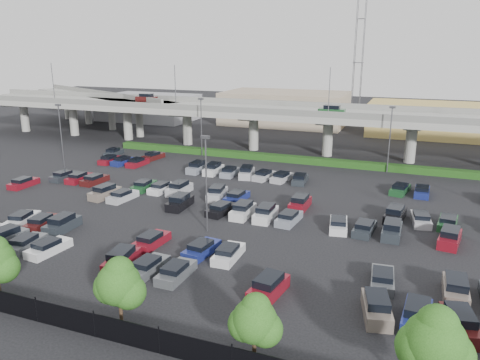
# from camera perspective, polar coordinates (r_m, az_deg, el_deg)

# --- Properties ---
(ground) EXTENTS (280.00, 280.00, 0.00)m
(ground) POSITION_cam_1_polar(r_m,az_deg,el_deg) (57.28, -0.61, -3.36)
(ground) COLOR black
(overpass) EXTENTS (150.00, 13.00, 15.80)m
(overpass) POSITION_cam_1_polar(r_m,az_deg,el_deg) (85.48, 7.28, 7.79)
(overpass) COLOR gray
(overpass) RESTS_ON ground
(on_ramp) EXTENTS (50.93, 30.13, 8.80)m
(on_ramp) POSITION_cam_1_polar(r_m,az_deg,el_deg) (118.53, -16.71, 9.46)
(on_ramp) COLOR gray
(on_ramp) RESTS_ON ground
(hedge) EXTENTS (66.00, 1.60, 1.10)m
(hedge) POSITION_cam_1_polar(r_m,az_deg,el_deg) (79.96, 6.06, 2.57)
(hedge) COLOR #193E12
(hedge) RESTS_ON ground
(fence) EXTENTS (70.00, 0.10, 2.00)m
(fence) POSITION_cam_1_polar(r_m,az_deg,el_deg) (35.00, -18.71, -16.06)
(fence) COLOR black
(fence) RESTS_ON ground
(tree_row) EXTENTS (65.07, 3.66, 5.94)m
(tree_row) POSITION_cam_1_polar(r_m,az_deg,el_deg) (34.27, -16.53, -11.56)
(tree_row) COLOR #332316
(tree_row) RESTS_ON ground
(parked_cars) EXTENTS (62.84, 41.65, 1.67)m
(parked_cars) POSITION_cam_1_polar(r_m,az_deg,el_deg) (54.52, -3.55, -3.72)
(parked_cars) COLOR gray
(parked_cars) RESTS_ON ground
(light_poles) EXTENTS (66.90, 48.38, 10.30)m
(light_poles) POSITION_cam_1_polar(r_m,az_deg,el_deg) (58.91, -3.64, 3.46)
(light_poles) COLOR #46464A
(light_poles) RESTS_ON ground
(distant_buildings) EXTENTS (138.00, 24.00, 9.00)m
(distant_buildings) POSITION_cam_1_polar(r_m,az_deg,el_deg) (113.26, 17.24, 7.55)
(distant_buildings) COLOR gray
(distant_buildings) RESTS_ON ground
(comm_tower) EXTENTS (2.40, 2.40, 30.00)m
(comm_tower) POSITION_cam_1_polar(r_m,az_deg,el_deg) (125.24, 14.23, 13.98)
(comm_tower) COLOR #46464A
(comm_tower) RESTS_ON ground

